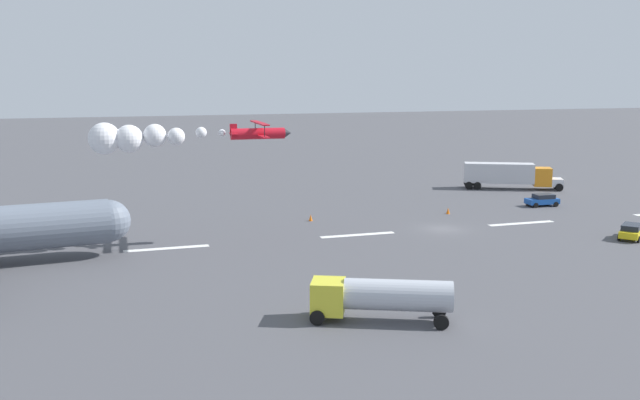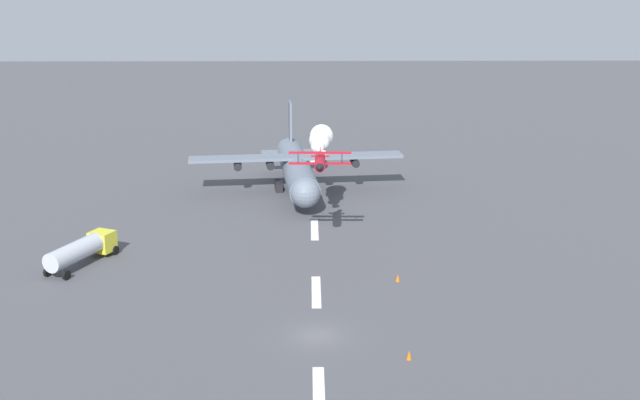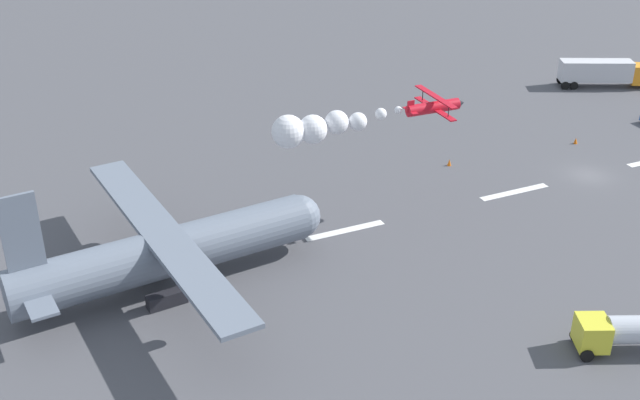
# 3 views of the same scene
# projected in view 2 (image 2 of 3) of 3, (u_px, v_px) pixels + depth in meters

# --- Properties ---
(ground_plane) EXTENTS (440.00, 440.00, 0.00)m
(ground_plane) POSITION_uv_depth(u_px,v_px,m) (317.00, 335.00, 67.64)
(ground_plane) COLOR #4C4C51
(ground_plane) RESTS_ON ground
(runway_stripe_4) EXTENTS (8.00, 0.90, 0.01)m
(runway_stripe_4) POSITION_uv_depth(u_px,v_px,m) (319.00, 393.00, 58.34)
(runway_stripe_4) COLOR white
(runway_stripe_4) RESTS_ON ground
(runway_stripe_5) EXTENTS (8.00, 0.90, 0.01)m
(runway_stripe_5) POSITION_uv_depth(u_px,v_px,m) (316.00, 292.00, 76.93)
(runway_stripe_5) COLOR white
(runway_stripe_5) RESTS_ON ground
(runway_stripe_6) EXTENTS (8.00, 0.90, 0.01)m
(runway_stripe_6) POSITION_uv_depth(u_px,v_px,m) (315.00, 230.00, 95.52)
(runway_stripe_6) COLOR white
(runway_stripe_6) RESTS_ON ground
(runway_stripe_7) EXTENTS (8.00, 0.90, 0.01)m
(runway_stripe_7) POSITION_uv_depth(u_px,v_px,m) (314.00, 188.00, 114.10)
(runway_stripe_7) COLOR white
(runway_stripe_7) RESTS_ON ground
(runway_stripe_8) EXTENTS (8.00, 0.90, 0.01)m
(runway_stripe_8) POSITION_uv_depth(u_px,v_px,m) (313.00, 158.00, 132.69)
(runway_stripe_8) COLOR white
(runway_stripe_8) RESTS_ON ground
(cargo_transport_plane) EXTENTS (26.89, 30.28, 11.23)m
(cargo_transport_plane) POSITION_uv_depth(u_px,v_px,m) (297.00, 170.00, 110.29)
(cargo_transport_plane) COLOR slate
(cargo_transport_plane) RESTS_ON ground
(stunt_biplane_red) EXTENTS (19.07, 6.66, 2.93)m
(stunt_biplane_red) POSITION_uv_depth(u_px,v_px,m) (320.00, 142.00, 94.04)
(stunt_biplane_red) COLOR red
(fuel_tanker_truck) EXTENTS (9.57, 6.11, 2.90)m
(fuel_tanker_truck) POSITION_uv_depth(u_px,v_px,m) (82.00, 250.00, 83.47)
(fuel_tanker_truck) COLOR yellow
(fuel_tanker_truck) RESTS_ON ground
(traffic_cone_near) EXTENTS (0.44, 0.44, 0.75)m
(traffic_cone_near) POSITION_uv_depth(u_px,v_px,m) (409.00, 355.00, 63.37)
(traffic_cone_near) COLOR orange
(traffic_cone_near) RESTS_ON ground
(traffic_cone_far) EXTENTS (0.44, 0.44, 0.75)m
(traffic_cone_far) POSITION_uv_depth(u_px,v_px,m) (398.00, 278.00, 79.44)
(traffic_cone_far) COLOR orange
(traffic_cone_far) RESTS_ON ground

